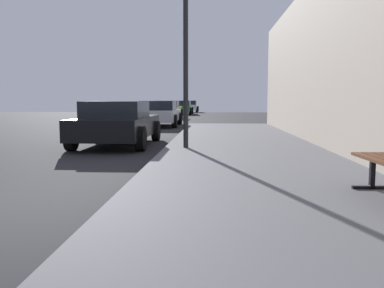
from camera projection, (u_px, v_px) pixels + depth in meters
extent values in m
cube|color=#5B5B60|center=(291.00, 221.00, 4.06)|extent=(4.00, 32.00, 0.15)
cube|color=black|center=(372.00, 172.00, 5.18)|extent=(0.06, 0.06, 0.45)
cube|color=black|center=(372.00, 187.00, 5.20)|extent=(0.50, 0.08, 0.04)
cylinder|color=black|center=(186.00, 74.00, 9.59)|extent=(0.12, 0.12, 3.55)
cube|color=black|center=(118.00, 126.00, 11.56)|extent=(1.81, 4.21, 0.55)
cube|color=black|center=(116.00, 109.00, 11.30)|extent=(1.59, 1.90, 0.45)
cylinder|color=black|center=(101.00, 131.00, 12.97)|extent=(0.22, 0.64, 0.64)
cylinder|color=black|center=(156.00, 131.00, 12.87)|extent=(0.22, 0.64, 0.64)
cylinder|color=black|center=(71.00, 138.00, 10.30)|extent=(0.22, 0.64, 0.64)
cylinder|color=black|center=(141.00, 139.00, 10.20)|extent=(0.22, 0.64, 0.64)
cube|color=#B7B7BF|center=(159.00, 115.00, 20.24)|extent=(1.85, 4.47, 0.55)
cube|color=black|center=(158.00, 105.00, 19.96)|extent=(1.63, 2.01, 0.45)
cylinder|color=black|center=(146.00, 118.00, 21.73)|extent=(0.22, 0.64, 0.64)
cylinder|color=black|center=(180.00, 118.00, 21.63)|extent=(0.22, 0.64, 0.64)
cylinder|color=black|center=(136.00, 121.00, 18.89)|extent=(0.22, 0.64, 0.64)
cylinder|color=black|center=(175.00, 121.00, 18.79)|extent=(0.22, 0.64, 0.64)
cube|color=yellow|center=(168.00, 110.00, 29.76)|extent=(1.81, 4.02, 0.55)
cube|color=black|center=(167.00, 104.00, 29.51)|extent=(1.59, 1.81, 0.45)
cylinder|color=black|center=(158.00, 113.00, 31.11)|extent=(0.22, 0.64, 0.64)
cylinder|color=black|center=(181.00, 113.00, 31.01)|extent=(0.22, 0.64, 0.64)
cylinder|color=black|center=(153.00, 114.00, 28.56)|extent=(0.22, 0.64, 0.64)
cylinder|color=black|center=(178.00, 114.00, 28.46)|extent=(0.22, 0.64, 0.64)
cube|color=#196638|center=(182.00, 108.00, 37.42)|extent=(1.71, 4.56, 0.55)
cube|color=black|center=(182.00, 103.00, 37.14)|extent=(1.51, 2.05, 0.45)
cylinder|color=black|center=(175.00, 110.00, 38.94)|extent=(0.22, 0.64, 0.64)
cylinder|color=black|center=(192.00, 110.00, 38.84)|extent=(0.22, 0.64, 0.64)
cylinder|color=black|center=(171.00, 111.00, 36.04)|extent=(0.22, 0.64, 0.64)
cylinder|color=black|center=(190.00, 111.00, 35.95)|extent=(0.22, 0.64, 0.64)
cube|color=white|center=(190.00, 107.00, 44.76)|extent=(1.71, 4.40, 0.55)
cube|color=black|center=(189.00, 103.00, 44.49)|extent=(1.50, 1.98, 0.45)
cylinder|color=black|center=(183.00, 109.00, 46.22)|extent=(0.22, 0.64, 0.64)
cylinder|color=black|center=(198.00, 109.00, 46.13)|extent=(0.22, 0.64, 0.64)
cylinder|color=black|center=(181.00, 109.00, 43.43)|extent=(0.22, 0.64, 0.64)
cylinder|color=black|center=(197.00, 109.00, 43.34)|extent=(0.22, 0.64, 0.64)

